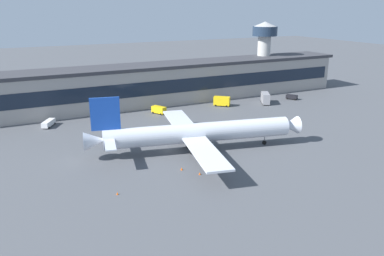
# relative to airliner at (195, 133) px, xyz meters

# --- Properties ---
(ground_plane) EXTENTS (600.00, 600.00, 0.00)m
(ground_plane) POSITION_rel_airliner_xyz_m (-6.13, 2.26, -4.89)
(ground_plane) COLOR #4C4F54
(terminal_building) EXTENTS (197.06, 16.22, 15.00)m
(terminal_building) POSITION_rel_airliner_xyz_m (-6.13, 53.54, 2.63)
(terminal_building) COLOR #9E9993
(terminal_building) RESTS_ON ground_plane
(airliner) EXTENTS (56.49, 48.86, 15.44)m
(airliner) POSITION_rel_airliner_xyz_m (0.00, 0.00, 0.00)
(airliner) COLOR silver
(airliner) RESTS_ON ground_plane
(control_tower) EXTENTS (10.67, 10.67, 29.47)m
(control_tower) POSITION_rel_airliner_xyz_m (62.72, 56.74, 13.62)
(control_tower) COLOR #B7B7B2
(control_tower) RESTS_ON ground_plane
(catering_truck) EXTENTS (5.76, 7.56, 4.15)m
(catering_truck) POSITION_rel_airliner_xyz_m (47.51, 33.94, -2.60)
(catering_truck) COLOR gray
(catering_truck) RESTS_ON ground_plane
(follow_me_car) EXTENTS (3.92, 4.74, 1.85)m
(follow_me_car) POSITION_rel_airliner_xyz_m (61.26, 34.95, -3.80)
(follow_me_car) COLOR black
(follow_me_car) RESTS_ON ground_plane
(belt_loader) EXTENTS (4.96, 6.53, 1.95)m
(belt_loader) POSITION_rel_airliner_xyz_m (-31.09, 39.70, -3.74)
(belt_loader) COLOR white
(belt_loader) RESTS_ON ground_plane
(crew_van) EXTENTS (4.30, 5.63, 2.55)m
(crew_van) POSITION_rel_airliner_xyz_m (5.44, 38.35, -3.43)
(crew_van) COLOR yellow
(crew_van) RESTS_ON ground_plane
(stair_truck) EXTENTS (6.06, 5.80, 3.55)m
(stair_truck) POSITION_rel_airliner_xyz_m (30.67, 37.95, -2.91)
(stair_truck) COLOR yellow
(stair_truck) RESTS_ON ground_plane
(traffic_cone_0) EXTENTS (0.45, 0.45, 0.56)m
(traffic_cone_0) POSITION_rel_airliner_xyz_m (-25.38, -15.28, -4.61)
(traffic_cone_0) COLOR #F2590C
(traffic_cone_0) RESTS_ON ground_plane
(traffic_cone_1) EXTENTS (0.52, 0.52, 0.65)m
(traffic_cone_1) POSITION_rel_airliner_xyz_m (-8.62, -9.91, -4.56)
(traffic_cone_1) COLOR #F2590C
(traffic_cone_1) RESTS_ON ground_plane
(traffic_cone_2) EXTENTS (0.49, 0.49, 0.61)m
(traffic_cone_2) POSITION_rel_airliner_xyz_m (-6.11, -14.05, -4.58)
(traffic_cone_2) COLOR #F2590C
(traffic_cone_2) RESTS_ON ground_plane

